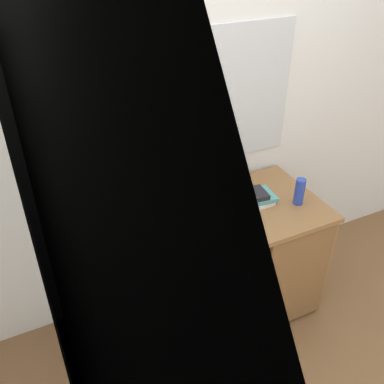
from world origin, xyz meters
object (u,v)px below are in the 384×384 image
(water_bottle, at_px, (299,192))
(computer_mouse, at_px, (232,212))
(book_stack_keyboard_riser, at_px, (175,229))
(mug, at_px, (103,231))
(cell_phone, at_px, (240,231))
(keyboard, at_px, (175,213))
(desk, at_px, (256,252))
(laptop, at_px, (177,170))
(book_stack_tall, at_px, (181,201))
(book_stack_side, at_px, (253,198))

(water_bottle, bearing_deg, computer_mouse, 170.69)
(book_stack_keyboard_riser, xyz_separation_m, mug, (-0.32, 0.21, -0.05))
(book_stack_keyboard_riser, bearing_deg, cell_phone, -8.17)
(keyboard, bearing_deg, computer_mouse, 10.78)
(desk, relative_size, laptop, 4.87)
(book_stack_keyboard_riser, xyz_separation_m, water_bottle, (0.80, 0.03, -0.02))
(laptop, bearing_deg, cell_phone, -51.66)
(desk, relative_size, cell_phone, 10.82)
(book_stack_tall, distance_m, cell_phone, 0.36)
(book_stack_tall, xyz_separation_m, computer_mouse, (0.27, -0.09, -0.10))
(book_stack_tall, bearing_deg, cell_phone, -45.99)
(keyboard, bearing_deg, book_stack_tall, 55.08)
(computer_mouse, relative_size, mug, 0.90)
(book_stack_side, distance_m, mug, 0.88)
(book_stack_keyboard_riser, height_order, water_bottle, book_stack_keyboard_riser)
(computer_mouse, bearing_deg, desk, -0.02)
(book_stack_tall, distance_m, computer_mouse, 0.30)
(mug, height_order, cell_phone, mug)
(book_stack_side, bearing_deg, cell_phone, -135.58)
(book_stack_side, relative_size, laptop, 0.82)
(book_stack_side, xyz_separation_m, mug, (-0.88, 0.06, 0.01))
(keyboard, xyz_separation_m, water_bottle, (0.79, 0.03, -0.12))
(book_stack_tall, height_order, mug, book_stack_tall)
(mug, xyz_separation_m, water_bottle, (1.12, -0.18, 0.04))
(mug, bearing_deg, keyboard, -32.97)
(book_stack_tall, xyz_separation_m, cell_phone, (0.23, -0.24, -0.12))
(computer_mouse, bearing_deg, water_bottle, -9.31)
(keyboard, relative_size, cell_phone, 3.09)
(desk, bearing_deg, computer_mouse, 179.98)
(book_stack_keyboard_riser, bearing_deg, laptop, 63.55)
(keyboard, distance_m, cell_phone, 0.40)
(book_stack_tall, height_order, computer_mouse, book_stack_tall)
(desk, xyz_separation_m, computer_mouse, (-0.20, 0.00, 0.37))
(desk, height_order, laptop, laptop)
(book_stack_keyboard_riser, height_order, keyboard, keyboard)
(laptop, distance_m, water_bottle, 0.74)
(water_bottle, bearing_deg, laptop, 162.54)
(keyboard, distance_m, computer_mouse, 0.44)
(book_stack_keyboard_riser, relative_size, book_stack_side, 0.99)
(laptop, bearing_deg, keyboard, -115.81)
(keyboard, height_order, cell_phone, keyboard)
(book_stack_tall, bearing_deg, book_stack_side, -5.20)
(laptop, relative_size, keyboard, 0.72)
(computer_mouse, bearing_deg, book_stack_keyboard_riser, -165.81)
(book_stack_side, relative_size, cell_phone, 1.82)
(computer_mouse, bearing_deg, laptop, 151.37)
(laptop, relative_size, computer_mouse, 2.90)
(desk, bearing_deg, book_stack_keyboard_riser, -170.56)
(desk, xyz_separation_m, laptop, (-0.47, 0.15, 0.64))
(water_bottle, bearing_deg, mug, 170.90)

